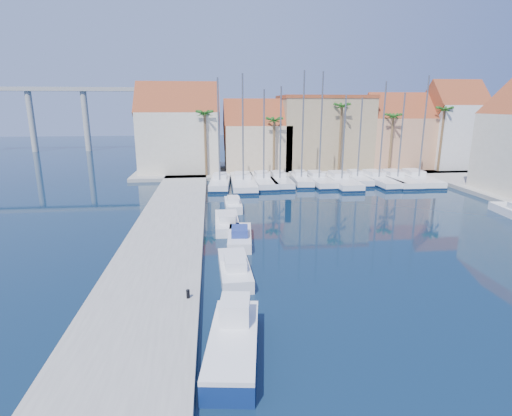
{
  "coord_description": "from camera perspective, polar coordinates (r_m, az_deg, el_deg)",
  "views": [
    {
      "loc": [
        -5.12,
        -16.44,
        10.52
      ],
      "look_at": [
        -1.93,
        12.45,
        3.0
      ],
      "focal_mm": 28.0,
      "sensor_mm": 36.0,
      "label": 1
    }
  ],
  "objects": [
    {
      "name": "motorboat_west_3",
      "position": [
        41.61,
        -3.3,
        0.56
      ],
      "size": [
        1.65,
        5.09,
        1.4
      ],
      "rotation": [
        0.0,
        0.0,
        0.0
      ],
      "color": "white",
      "rests_on": "ground"
    },
    {
      "name": "palm_0",
      "position": [
        58.47,
        -7.35,
        12.98
      ],
      "size": [
        2.6,
        2.6,
        10.15
      ],
      "color": "brown",
      "rests_on": "shore_north"
    },
    {
      "name": "sailboat_0",
      "position": [
        53.25,
        -5.15,
        3.73
      ],
      "size": [
        3.18,
        9.51,
        13.82
      ],
      "rotation": [
        0.0,
        0.0,
        -0.08
      ],
      "color": "white",
      "rests_on": "ground"
    },
    {
      "name": "motorboat_west_1",
      "position": [
        31.42,
        -2.32,
        -4.09
      ],
      "size": [
        2.23,
        5.66,
        1.4
      ],
      "rotation": [
        0.0,
        0.0,
        -0.08
      ],
      "color": "white",
      "rests_on": "ground"
    },
    {
      "name": "sailboat_9",
      "position": [
        58.83,
        19.28,
        3.95
      ],
      "size": [
        3.1,
        11.26,
        12.09
      ],
      "rotation": [
        0.0,
        0.0,
        -0.01
      ],
      "color": "white",
      "rests_on": "ground"
    },
    {
      "name": "palm_1",
      "position": [
        59.2,
        2.63,
        12.18
      ],
      "size": [
        2.6,
        2.6,
        9.15
      ],
      "color": "brown",
      "rests_on": "shore_north"
    },
    {
      "name": "motorboat_west_0",
      "position": [
        25.57,
        -3.08,
        -8.57
      ],
      "size": [
        1.99,
        5.77,
        1.4
      ],
      "rotation": [
        0.0,
        0.0,
        0.03
      ],
      "color": "white",
      "rests_on": "ground"
    },
    {
      "name": "viaduct",
      "position": [
        104.13,
        -26.04,
        12.94
      ],
      "size": [
        48.0,
        2.2,
        14.45
      ],
      "color": "#9E9E99",
      "rests_on": "ground"
    },
    {
      "name": "quay_west",
      "position": [
        31.89,
        -12.98,
        -4.67
      ],
      "size": [
        6.0,
        77.0,
        0.5
      ],
      "primitive_type": "cube",
      "color": "gray",
      "rests_on": "ground"
    },
    {
      "name": "sailboat_6",
      "position": [
        55.47,
        11.93,
        3.85
      ],
      "size": [
        3.03,
        11.13,
        11.76
      ],
      "rotation": [
        0.0,
        0.0,
        -0.01
      ],
      "color": "white",
      "rests_on": "ground"
    },
    {
      "name": "ground",
      "position": [
        20.18,
        9.81,
        -17.15
      ],
      "size": [
        260.0,
        260.0,
        0.0
      ],
      "primitive_type": "plane",
      "color": "black",
      "rests_on": "ground"
    },
    {
      "name": "sailboat_7",
      "position": [
        57.53,
        14.11,
        4.13
      ],
      "size": [
        2.52,
        8.55,
        11.46
      ],
      "rotation": [
        0.0,
        0.0,
        -0.03
      ],
      "color": "white",
      "rests_on": "ground"
    },
    {
      "name": "sailboat_4",
      "position": [
        55.54,
        6.41,
        4.18
      ],
      "size": [
        2.8,
        8.78,
        14.84
      ],
      "rotation": [
        0.0,
        0.0,
        -0.06
      ],
      "color": "white",
      "rests_on": "ground"
    },
    {
      "name": "building_4",
      "position": [
        73.77,
        26.19,
        10.29
      ],
      "size": [
        8.3,
        8.0,
        14.0
      ],
      "color": "silver",
      "rests_on": "shore_north"
    },
    {
      "name": "building_2",
      "position": [
        67.08,
        9.55,
        10.67
      ],
      "size": [
        14.2,
        10.2,
        11.5
      ],
      "color": "#9C8860",
      "rests_on": "shore_north"
    },
    {
      "name": "shore_north",
      "position": [
        66.99,
        6.86,
        5.58
      ],
      "size": [
        54.0,
        16.0,
        0.5
      ],
      "primitive_type": "cube",
      "color": "gray",
      "rests_on": "ground"
    },
    {
      "name": "building_0",
      "position": [
        63.76,
        -10.87,
        10.66
      ],
      "size": [
        12.3,
        9.0,
        13.5
      ],
      "color": "beige",
      "rests_on": "shore_north"
    },
    {
      "name": "fishing_boat",
      "position": [
        18.1,
        -3.23,
        -18.38
      ],
      "size": [
        2.8,
        6.25,
        2.11
      ],
      "rotation": [
        0.0,
        0.0,
        -0.13
      ],
      "color": "navy",
      "rests_on": "ground"
    },
    {
      "name": "sailboat_5",
      "position": [
        55.41,
        8.81,
        4.04
      ],
      "size": [
        2.93,
        9.73,
        14.68
      ],
      "rotation": [
        0.0,
        0.0,
        0.04
      ],
      "color": "white",
      "rests_on": "ground"
    },
    {
      "name": "sailboat_8",
      "position": [
        57.74,
        16.86,
        3.97
      ],
      "size": [
        3.49,
        10.99,
        13.51
      ],
      "rotation": [
        0.0,
        0.0,
        0.06
      ],
      "color": "white",
      "rests_on": "ground"
    },
    {
      "name": "palm_3",
      "position": [
        64.46,
        19.02,
        12.04
      ],
      "size": [
        2.6,
        2.6,
        9.65
      ],
      "color": "brown",
      "rests_on": "shore_north"
    },
    {
      "name": "motorboat_west_2",
      "position": [
        35.34,
        -4.19,
        -1.99
      ],
      "size": [
        2.05,
        6.29,
        1.4
      ],
      "rotation": [
        0.0,
        0.0,
        -0.01
      ],
      "color": "white",
      "rests_on": "ground"
    },
    {
      "name": "building_3",
      "position": [
        70.39,
        19.35,
        9.91
      ],
      "size": [
        10.3,
        8.0,
        12.0
      ],
      "color": "tan",
      "rests_on": "shore_north"
    },
    {
      "name": "palm_2",
      "position": [
        61.49,
        12.17,
        13.72
      ],
      "size": [
        2.6,
        2.6,
        11.15
      ],
      "color": "brown",
      "rests_on": "shore_north"
    },
    {
      "name": "sailboat_1",
      "position": [
        53.33,
        -1.87,
        3.76
      ],
      "size": [
        3.27,
        11.75,
        14.31
      ],
      "rotation": [
        0.0,
        0.0,
        -0.02
      ],
      "color": "white",
      "rests_on": "ground"
    },
    {
      "name": "palm_4",
      "position": [
        68.19,
        25.33,
        12.34
      ],
      "size": [
        2.6,
        2.6,
        10.65
      ],
      "color": "brown",
      "rests_on": "shore_north"
    },
    {
      "name": "building_1",
      "position": [
        64.06,
        0.11,
        9.83
      ],
      "size": [
        10.3,
        8.0,
        11.0
      ],
      "color": "#C4AB8A",
      "rests_on": "shore_north"
    },
    {
      "name": "sailboat_2",
      "position": [
        54.31,
        1.01,
        3.96
      ],
      "size": [
        2.99,
        10.25,
        12.47
      ],
      "rotation": [
        0.0,
        0.0,
        0.03
      ],
      "color": "white",
      "rests_on": "ground"
    },
    {
      "name": "sailboat_3",
      "position": [
        54.64,
        3.33,
        4.01
      ],
      "size": [
        2.68,
        9.84,
        12.86
      ],
      "rotation": [
        0.0,
        0.0,
        -0.01
      ],
      "color": "white",
      "rests_on": "ground"
    },
    {
      "name": "bollard",
      "position": [
        22.09,
        -9.69,
        -12.01
      ],
      "size": [
        0.19,
        0.19,
        0.48
      ],
      "primitive_type": "cylinder",
      "color": "black",
      "rests_on": "quay_west"
    },
    {
      "name": "sailboat_10",
      "position": [
        60.32,
        21.95,
        3.97
      ],
      "size": [
        3.72,
        11.49,
        14.27
      ],
      "rotation": [
        0.0,
        0.0,
        -0.07
      ],
      "color": "white",
      "rests_on": "ground"
    }
  ]
}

